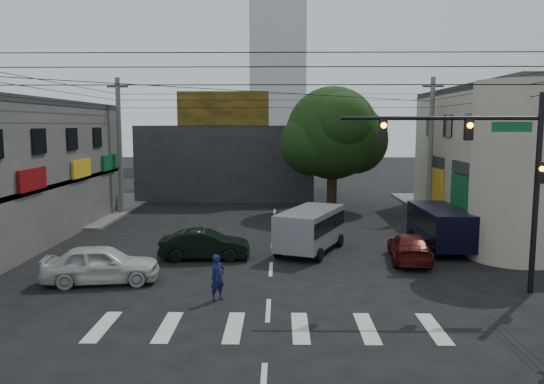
{
  "coord_description": "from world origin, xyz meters",
  "views": [
    {
      "loc": [
        0.38,
        -19.8,
        6.08
      ],
      "look_at": [
        0.02,
        4.0,
        3.04
      ],
      "focal_mm": 35.0,
      "sensor_mm": 36.0,
      "label": 1
    }
  ],
  "objects_px": {
    "maroon_sedan": "(409,247)",
    "white_compact": "(101,264)",
    "street_tree": "(333,133)",
    "traffic_gantry": "(491,160)",
    "navy_van": "(440,229)",
    "utility_pole_far_left": "(120,147)",
    "silver_minivan": "(310,231)",
    "utility_pole_far_right": "(431,147)",
    "dark_sedan": "(205,245)",
    "traffic_officer": "(218,278)"
  },
  "relations": [
    {
      "from": "utility_pole_far_left",
      "to": "maroon_sedan",
      "type": "xyz_separation_m",
      "value": [
        16.69,
        -12.51,
        -3.98
      ]
    },
    {
      "from": "street_tree",
      "to": "navy_van",
      "type": "relative_size",
      "value": 1.69
    },
    {
      "from": "maroon_sedan",
      "to": "navy_van",
      "type": "bearing_deg",
      "value": -124.48
    },
    {
      "from": "white_compact",
      "to": "dark_sedan",
      "type": "bearing_deg",
      "value": -51.37
    },
    {
      "from": "maroon_sedan",
      "to": "utility_pole_far_right",
      "type": "bearing_deg",
      "value": -101.88
    },
    {
      "from": "utility_pole_far_left",
      "to": "white_compact",
      "type": "height_order",
      "value": "utility_pole_far_left"
    },
    {
      "from": "traffic_gantry",
      "to": "navy_van",
      "type": "relative_size",
      "value": 1.4
    },
    {
      "from": "utility_pole_far_left",
      "to": "white_compact",
      "type": "bearing_deg",
      "value": -75.99
    },
    {
      "from": "street_tree",
      "to": "utility_pole_far_right",
      "type": "height_order",
      "value": "utility_pole_far_right"
    },
    {
      "from": "utility_pole_far_left",
      "to": "silver_minivan",
      "type": "height_order",
      "value": "utility_pole_far_left"
    },
    {
      "from": "traffic_gantry",
      "to": "maroon_sedan",
      "type": "relative_size",
      "value": 1.63
    },
    {
      "from": "utility_pole_far_left",
      "to": "silver_minivan",
      "type": "relative_size",
      "value": 1.78
    },
    {
      "from": "white_compact",
      "to": "maroon_sedan",
      "type": "bearing_deg",
      "value": -82.8
    },
    {
      "from": "street_tree",
      "to": "silver_minivan",
      "type": "distance_m",
      "value": 12.87
    },
    {
      "from": "utility_pole_far_left",
      "to": "traffic_officer",
      "type": "distance_m",
      "value": 20.36
    },
    {
      "from": "utility_pole_far_right",
      "to": "silver_minivan",
      "type": "xyz_separation_m",
      "value": [
        -8.66,
        -10.88,
        -3.58
      ]
    },
    {
      "from": "utility_pole_far_right",
      "to": "dark_sedan",
      "type": "distance_m",
      "value": 18.71
    },
    {
      "from": "street_tree",
      "to": "navy_van",
      "type": "bearing_deg",
      "value": -69.46
    },
    {
      "from": "white_compact",
      "to": "traffic_gantry",
      "type": "bearing_deg",
      "value": -102.2
    },
    {
      "from": "maroon_sedan",
      "to": "white_compact",
      "type": "bearing_deg",
      "value": 22.65
    },
    {
      "from": "street_tree",
      "to": "traffic_gantry",
      "type": "relative_size",
      "value": 1.21
    },
    {
      "from": "maroon_sedan",
      "to": "silver_minivan",
      "type": "distance_m",
      "value": 4.66
    },
    {
      "from": "traffic_gantry",
      "to": "white_compact",
      "type": "relative_size",
      "value": 1.57
    },
    {
      "from": "street_tree",
      "to": "silver_minivan",
      "type": "relative_size",
      "value": 1.68
    },
    {
      "from": "utility_pole_far_left",
      "to": "maroon_sedan",
      "type": "distance_m",
      "value": 21.23
    },
    {
      "from": "traffic_officer",
      "to": "dark_sedan",
      "type": "bearing_deg",
      "value": 58.54
    },
    {
      "from": "maroon_sedan",
      "to": "traffic_officer",
      "type": "distance_m",
      "value": 9.68
    },
    {
      "from": "street_tree",
      "to": "utility_pole_far_left",
      "type": "bearing_deg",
      "value": -176.05
    },
    {
      "from": "dark_sedan",
      "to": "white_compact",
      "type": "xyz_separation_m",
      "value": [
        -3.47,
        -3.72,
        0.08
      ]
    },
    {
      "from": "traffic_gantry",
      "to": "traffic_officer",
      "type": "xyz_separation_m",
      "value": [
        -9.6,
        -1.0,
        -4.02
      ]
    },
    {
      "from": "utility_pole_far_left",
      "to": "silver_minivan",
      "type": "xyz_separation_m",
      "value": [
        12.34,
        -10.88,
        -3.58
      ]
    },
    {
      "from": "navy_van",
      "to": "maroon_sedan",
      "type": "bearing_deg",
      "value": 137.62
    },
    {
      "from": "street_tree",
      "to": "white_compact",
      "type": "bearing_deg",
      "value": -121.66
    },
    {
      "from": "traffic_gantry",
      "to": "traffic_officer",
      "type": "distance_m",
      "value": 10.46
    },
    {
      "from": "maroon_sedan",
      "to": "traffic_officer",
      "type": "xyz_separation_m",
      "value": [
        -7.97,
        -5.49,
        0.2
      ]
    },
    {
      "from": "utility_pole_far_right",
      "to": "utility_pole_far_left",
      "type": "bearing_deg",
      "value": 180.0
    },
    {
      "from": "street_tree",
      "to": "dark_sedan",
      "type": "xyz_separation_m",
      "value": [
        -7.03,
        -13.31,
        -4.81
      ]
    },
    {
      "from": "traffic_gantry",
      "to": "utility_pole_far_right",
      "type": "distance_m",
      "value": 17.21
    },
    {
      "from": "street_tree",
      "to": "traffic_gantry",
      "type": "distance_m",
      "value": 18.42
    },
    {
      "from": "street_tree",
      "to": "traffic_gantry",
      "type": "bearing_deg",
      "value": -78.01
    },
    {
      "from": "utility_pole_far_right",
      "to": "dark_sedan",
      "type": "relative_size",
      "value": 2.24
    },
    {
      "from": "traffic_gantry",
      "to": "maroon_sedan",
      "type": "distance_m",
      "value": 6.38
    },
    {
      "from": "street_tree",
      "to": "maroon_sedan",
      "type": "xyz_separation_m",
      "value": [
        2.19,
        -13.51,
        -4.86
      ]
    },
    {
      "from": "white_compact",
      "to": "navy_van",
      "type": "xyz_separation_m",
      "value": [
        14.71,
        5.79,
        0.28
      ]
    },
    {
      "from": "dark_sedan",
      "to": "white_compact",
      "type": "distance_m",
      "value": 5.09
    },
    {
      "from": "silver_minivan",
      "to": "maroon_sedan",
      "type": "bearing_deg",
      "value": -87.73
    },
    {
      "from": "navy_van",
      "to": "traffic_gantry",
      "type": "bearing_deg",
      "value": 176.0
    },
    {
      "from": "navy_van",
      "to": "white_compact",
      "type": "bearing_deg",
      "value": 110.75
    },
    {
      "from": "traffic_gantry",
      "to": "street_tree",
      "type": "bearing_deg",
      "value": 101.99
    },
    {
      "from": "traffic_gantry",
      "to": "traffic_officer",
      "type": "height_order",
      "value": "traffic_gantry"
    }
  ]
}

